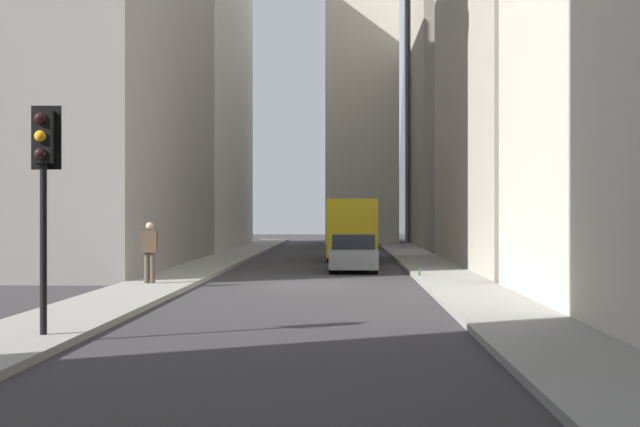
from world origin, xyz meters
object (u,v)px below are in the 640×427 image
object	(u,v)px
hatchback_grey	(353,254)
pedestrian	(150,250)
traffic_light_foreground	(43,166)
discarded_bottle	(419,272)
delivery_truck	(352,229)

from	to	relation	value
hatchback_grey	pedestrian	size ratio (longest dim) A/B	2.39
traffic_light_foreground	pedestrian	bearing A→B (deg)	3.19
hatchback_grey	traffic_light_foreground	bearing A→B (deg)	164.32
pedestrian	discarded_bottle	size ratio (longest dim) A/B	6.68
hatchback_grey	discarded_bottle	xyz separation A→B (m)	(-4.32, -2.15, -0.42)
delivery_truck	traffic_light_foreground	distance (m)	28.43
hatchback_grey	discarded_bottle	bearing A→B (deg)	-153.51
delivery_truck	discarded_bottle	distance (m)	13.08
delivery_truck	discarded_bottle	size ratio (longest dim) A/B	23.93
delivery_truck	discarded_bottle	bearing A→B (deg)	-170.49
discarded_bottle	traffic_light_foreground	bearing A→B (deg)	153.22
traffic_light_foreground	delivery_truck	bearing A→B (deg)	-11.02
delivery_truck	hatchback_grey	world-z (taller)	delivery_truck
pedestrian	discarded_bottle	bearing A→B (deg)	-66.89
hatchback_grey	pedestrian	distance (m)	9.91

